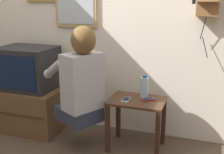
{
  "coord_description": "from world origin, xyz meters",
  "views": [
    {
      "loc": [
        0.97,
        -1.75,
        1.42
      ],
      "look_at": [
        0.15,
        0.6,
        0.71
      ],
      "focal_mm": 45.0,
      "sensor_mm": 36.0,
      "label": 1
    }
  ],
  "objects_px": {
    "cell_phone_held": "(126,99)",
    "water_bottle": "(145,87)",
    "cell_phone_spare": "(148,100)",
    "person": "(81,77)",
    "television": "(28,68)"
  },
  "relations": [
    {
      "from": "cell_phone_held",
      "to": "water_bottle",
      "type": "distance_m",
      "value": 0.22
    },
    {
      "from": "cell_phone_spare",
      "to": "person",
      "type": "bearing_deg",
      "value": -111.61
    },
    {
      "from": "cell_phone_spare",
      "to": "television",
      "type": "bearing_deg",
      "value": -133.06
    },
    {
      "from": "person",
      "to": "cell_phone_held",
      "type": "relative_size",
      "value": 7.19
    },
    {
      "from": "cell_phone_held",
      "to": "water_bottle",
      "type": "bearing_deg",
      "value": 45.1
    },
    {
      "from": "person",
      "to": "cell_phone_spare",
      "type": "relative_size",
      "value": 6.8
    },
    {
      "from": "cell_phone_held",
      "to": "television",
      "type": "bearing_deg",
      "value": 175.98
    },
    {
      "from": "cell_phone_held",
      "to": "cell_phone_spare",
      "type": "distance_m",
      "value": 0.21
    },
    {
      "from": "cell_phone_held",
      "to": "cell_phone_spare",
      "type": "bearing_deg",
      "value": 20.51
    },
    {
      "from": "television",
      "to": "cell_phone_spare",
      "type": "distance_m",
      "value": 1.35
    },
    {
      "from": "cell_phone_held",
      "to": "cell_phone_spare",
      "type": "height_order",
      "value": "same"
    },
    {
      "from": "cell_phone_held",
      "to": "cell_phone_spare",
      "type": "xyz_separation_m",
      "value": [
        0.19,
        0.07,
        0.0
      ]
    },
    {
      "from": "person",
      "to": "cell_phone_spare",
      "type": "height_order",
      "value": "person"
    },
    {
      "from": "television",
      "to": "water_bottle",
      "type": "bearing_deg",
      "value": 0.88
    },
    {
      "from": "water_bottle",
      "to": "cell_phone_spare",
      "type": "bearing_deg",
      "value": -50.77
    }
  ]
}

